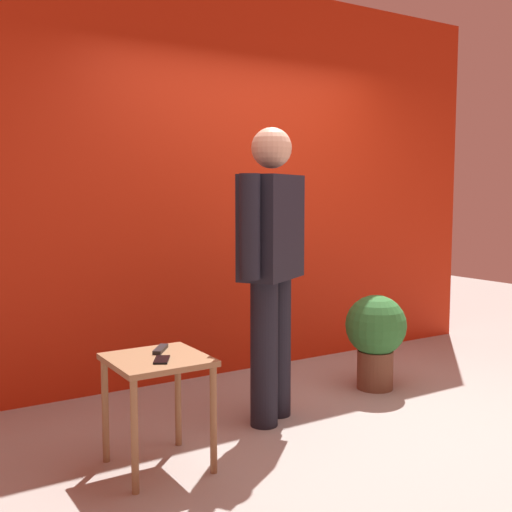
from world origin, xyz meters
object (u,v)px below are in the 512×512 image
Objects in this scene: cell_phone at (162,360)px; tv_remote at (160,349)px; standing_person at (271,259)px; potted_plant at (376,333)px; side_table at (158,376)px.

cell_phone is 0.85× the size of tv_remote.
potted_plant is (0.99, 0.13, -0.61)m from standing_person.
tv_remote is (0.07, 0.18, 0.01)m from cell_phone.
standing_person is 1.03m from cell_phone.
potted_plant is at bearing 7.40° from standing_person.
standing_person is 0.92m from tv_remote.
cell_phone is 0.20m from tv_remote.
tv_remote is 0.25× the size of potted_plant.
side_table is at bearing 112.89° from cell_phone.
standing_person is 10.65× the size of tv_remote.
tv_remote is 1.83m from potted_plant.
side_table is 0.13m from cell_phone.
side_table is at bearing -163.25° from standing_person.
tv_remote is (-0.81, -0.16, -0.42)m from standing_person.
potted_plant is at bearing 11.84° from side_table.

